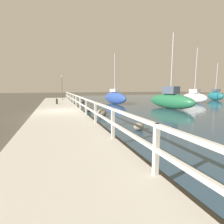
# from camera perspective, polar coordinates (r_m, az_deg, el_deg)

# --- Properties ---
(ground_plane) EXTENTS (120.00, 120.00, 0.00)m
(ground_plane) POSITION_cam_1_polar(r_m,az_deg,el_deg) (13.84, -16.99, -0.69)
(ground_plane) COLOR #4C473D
(dock_walkway) EXTENTS (3.45, 36.00, 0.25)m
(dock_walkway) POSITION_cam_1_polar(r_m,az_deg,el_deg) (13.82, -17.01, -0.18)
(dock_walkway) COLOR beige
(dock_walkway) RESTS_ON ground
(railing) EXTENTS (0.10, 32.50, 1.06)m
(railing) POSITION_cam_1_polar(r_m,az_deg,el_deg) (13.86, -10.40, 3.59)
(railing) COLOR silver
(railing) RESTS_ON dock_walkway
(boulder_far_strip) EXTENTS (0.48, 0.44, 0.36)m
(boulder_far_strip) POSITION_cam_1_polar(r_m,az_deg,el_deg) (8.33, 8.66, -4.76)
(boulder_far_strip) COLOR gray
(boulder_far_strip) RESTS_ON ground
(boulder_near_dock) EXTENTS (0.42, 0.38, 0.32)m
(boulder_near_dock) POSITION_cam_1_polar(r_m,az_deg,el_deg) (24.67, -10.39, 3.57)
(boulder_near_dock) COLOR #666056
(boulder_near_dock) RESTS_ON ground
(boulder_downstream) EXTENTS (0.56, 0.50, 0.42)m
(boulder_downstream) POSITION_cam_1_polar(r_m,az_deg,el_deg) (14.78, -7.79, 0.94)
(boulder_downstream) COLOR #666056
(boulder_downstream) RESTS_ON ground
(boulder_upstream) EXTENTS (0.76, 0.69, 0.57)m
(boulder_upstream) POSITION_cam_1_polar(r_m,az_deg,el_deg) (22.14, -9.62, 3.43)
(boulder_upstream) COLOR #666056
(boulder_upstream) RESTS_ON ground
(boulder_water_edge) EXTENTS (0.69, 0.62, 0.52)m
(boulder_water_edge) POSITION_cam_1_polar(r_m,az_deg,el_deg) (12.05, -3.37, -0.36)
(boulder_water_edge) COLOR gray
(boulder_water_edge) RESTS_ON ground
(mooring_bollard) EXTENTS (0.19, 0.19, 0.60)m
(mooring_bollard) POSITION_cam_1_polar(r_m,az_deg,el_deg) (19.58, -17.57, 3.37)
(mooring_bollard) COLOR black
(mooring_bollard) RESTS_ON dock_walkway
(dock_lamp) EXTENTS (0.21, 0.21, 3.38)m
(dock_lamp) POSITION_cam_1_polar(r_m,az_deg,el_deg) (25.41, -16.03, 8.71)
(dock_lamp) COLOR #514C47
(dock_lamp) RESTS_ON dock_walkway
(sailboat_blue) EXTENTS (1.77, 5.34, 6.07)m
(sailboat_blue) POSITION_cam_1_polar(r_m,az_deg,el_deg) (21.69, 0.88, 4.77)
(sailboat_blue) COLOR #2D4C9E
(sailboat_blue) RESTS_ON water_surface
(sailboat_white) EXTENTS (1.97, 3.61, 6.93)m
(sailboat_white) POSITION_cam_1_polar(r_m,az_deg,el_deg) (25.10, 25.29, 4.38)
(sailboat_white) COLOR white
(sailboat_white) RESTS_ON water_surface
(sailboat_teal) EXTENTS (1.84, 3.69, 5.71)m
(sailboat_teal) POSITION_cam_1_polar(r_m,az_deg,el_deg) (32.07, 30.65, 4.67)
(sailboat_teal) COLOR #1E707A
(sailboat_teal) RESTS_ON water_surface
(sailboat_green) EXTENTS (2.04, 5.60, 6.92)m
(sailboat_green) POSITION_cam_1_polar(r_m,az_deg,el_deg) (17.62, 18.53, 3.71)
(sailboat_green) COLOR #236B42
(sailboat_green) RESTS_ON water_surface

